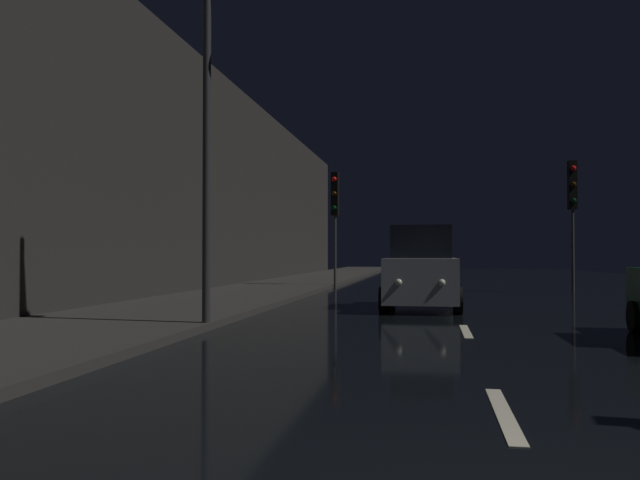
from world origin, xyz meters
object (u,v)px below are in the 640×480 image
Objects in this scene: traffic_light_far_left at (335,204)px; car_approaching_headlights at (421,271)px; streetlamp_overhead at (230,94)px; traffic_light_far_right at (572,196)px.

car_approaching_headlights is at bearing 25.04° from traffic_light_far_left.
traffic_light_far_right is at bearing 57.37° from streetlamp_overhead.
car_approaching_headlights is (3.90, -10.51, -2.69)m from traffic_light_far_left.
streetlamp_overhead is at bearing -31.51° from car_approaching_headlights.
streetlamp_overhead reaches higher than traffic_light_far_right.
streetlamp_overhead is at bearing -35.93° from traffic_light_far_right.
traffic_light_far_left is at bearing -103.93° from traffic_light_far_right.
streetlamp_overhead reaches higher than car_approaching_headlights.
traffic_light_far_left is 16.46m from streetlamp_overhead.
traffic_light_far_left is 1.14× the size of car_approaching_headlights.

